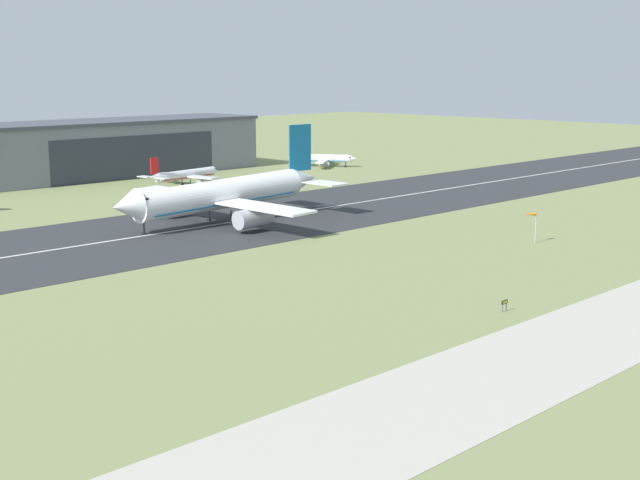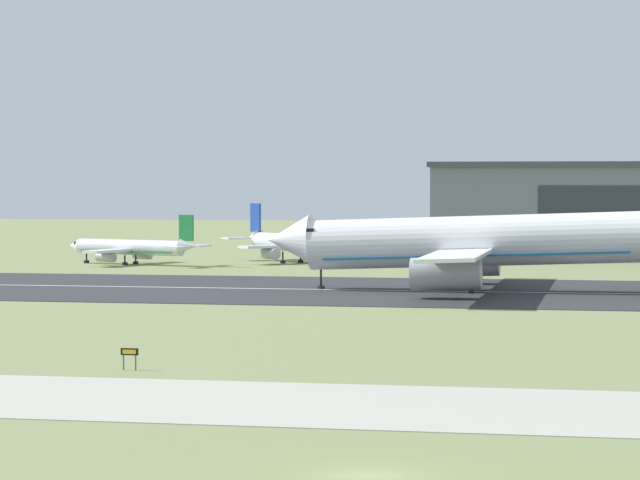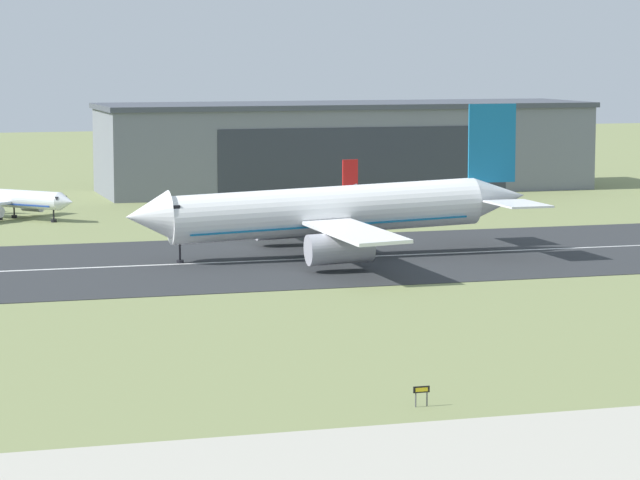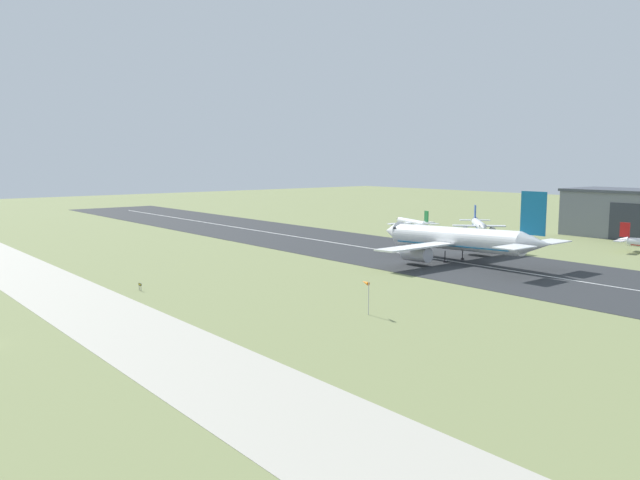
# 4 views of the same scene
# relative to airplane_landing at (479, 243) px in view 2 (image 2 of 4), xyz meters

# --- Properties ---
(ground_plane) EXTENTS (710.07, 710.07, 0.00)m
(ground_plane) POSITION_rel_airplane_landing_xyz_m (5.06, -54.77, -5.59)
(ground_plane) COLOR #7A8451
(runway_strip) EXTENTS (470.07, 45.03, 0.06)m
(runway_strip) POSITION_rel_airplane_landing_xyz_m (5.06, -0.75, -5.56)
(runway_strip) COLOR #2B2D30
(runway_strip) RESTS_ON ground_plane
(runway_centreline) EXTENTS (423.06, 0.70, 0.01)m
(runway_centreline) POSITION_rel_airplane_landing_xyz_m (5.06, -0.75, -5.52)
(runway_centreline) COLOR silver
(runway_centreline) RESTS_ON runway_strip
(taxiway_road) EXTENTS (352.55, 16.76, 0.05)m
(taxiway_road) POSITION_rel_airplane_landing_xyz_m (5.06, -88.86, -5.56)
(taxiway_road) COLOR #B2AD9E
(taxiway_road) RESTS_ON ground_plane
(airplane_landing) EXTENTS (50.62, 49.40, 18.44)m
(airplane_landing) POSITION_rel_airplane_landing_xyz_m (0.00, 0.00, 0.00)
(airplane_landing) COLOR white
(airplane_landing) RESTS_ON ground_plane
(airplane_parked_west) EXTENTS (23.93, 18.40, 7.63)m
(airplane_parked_west) POSITION_rel_airplane_landing_xyz_m (-56.47, 45.52, -3.04)
(airplane_parked_west) COLOR silver
(airplane_parked_west) RESTS_ON ground_plane
(airplane_parked_far_east) EXTENTS (22.36, 22.87, 9.04)m
(airplane_parked_far_east) POSITION_rel_airplane_landing_xyz_m (-33.83, 54.75, -2.54)
(airplane_parked_far_east) COLOR silver
(airplane_parked_far_east) RESTS_ON ground_plane
(runway_sign) EXTENTS (1.21, 0.13, 1.47)m
(runway_sign) POSITION_rel_airplane_landing_xyz_m (-16.47, -76.13, -4.50)
(runway_sign) COLOR #4C4C51
(runway_sign) RESTS_ON ground_plane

